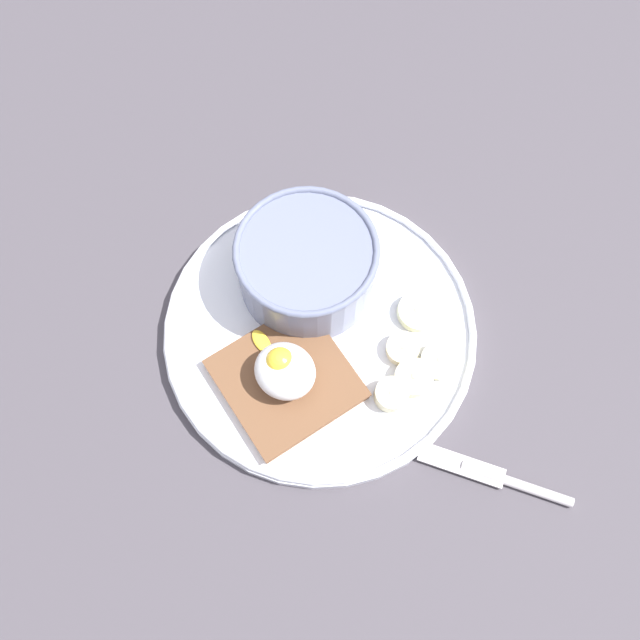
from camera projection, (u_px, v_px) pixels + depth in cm
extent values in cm
cube|color=#464148|center=(320.00, 337.00, 62.85)|extent=(120.00, 120.00, 2.00)
cylinder|color=white|center=(320.00, 331.00, 61.47)|extent=(26.86, 26.86, 1.00)
torus|color=white|center=(320.00, 328.00, 60.73)|extent=(26.66, 26.66, 0.60)
cylinder|color=slate|center=(307.00, 265.00, 60.25)|extent=(11.87, 11.87, 5.56)
torus|color=slate|center=(306.00, 250.00, 57.68)|extent=(12.07, 12.07, 0.60)
cylinder|color=white|center=(307.00, 267.00, 60.47)|extent=(10.47, 10.47, 4.69)
ellipsoid|color=white|center=(307.00, 255.00, 58.49)|extent=(9.95, 9.95, 1.20)
ellipsoid|color=tan|center=(291.00, 234.00, 58.92)|extent=(1.44, 1.10, 0.55)
ellipsoid|color=#8A7250|center=(293.00, 264.00, 57.84)|extent=(1.47, 1.03, 0.59)
ellipsoid|color=#C7B592|center=(290.00, 238.00, 58.66)|extent=(1.70, 2.00, 0.73)
ellipsoid|color=tan|center=(303.00, 242.00, 58.66)|extent=(1.40, 1.25, 0.51)
ellipsoid|color=#8E6149|center=(349.00, 253.00, 58.24)|extent=(1.23, 0.83, 0.51)
ellipsoid|color=beige|center=(295.00, 234.00, 58.89)|extent=(1.58, 1.47, 0.57)
ellipsoid|color=tan|center=(307.00, 290.00, 56.87)|extent=(1.85, 1.75, 0.67)
cube|color=brown|center=(286.00, 378.00, 58.35)|extent=(12.98, 12.98, 0.30)
cube|color=#92613F|center=(286.00, 380.00, 58.72)|extent=(12.73, 12.73, 1.02)
ellipsoid|color=white|center=(285.00, 371.00, 56.68)|extent=(5.08, 4.66, 3.41)
sphere|color=yellow|center=(281.00, 363.00, 56.06)|extent=(2.46, 2.46, 2.46)
ellipsoid|color=yellow|center=(262.00, 342.00, 59.26)|extent=(2.64, 1.93, 0.36)
cylinder|color=beige|center=(403.00, 349.00, 59.65)|extent=(3.39, 3.44, 1.34)
cylinder|color=tan|center=(403.00, 346.00, 59.12)|extent=(0.61, 0.61, 0.15)
cylinder|color=beige|center=(417.00, 312.00, 61.07)|extent=(3.86, 3.79, 1.23)
cylinder|color=#B6B88C|center=(418.00, 310.00, 60.69)|extent=(0.69, 0.68, 0.20)
cylinder|color=beige|center=(414.00, 378.00, 58.65)|extent=(3.43, 3.49, 1.37)
cylinder|color=tan|center=(415.00, 376.00, 58.11)|extent=(0.62, 0.62, 0.16)
cylinder|color=beige|center=(391.00, 394.00, 57.99)|extent=(3.10, 3.02, 1.57)
cylinder|color=#B5AE89|center=(392.00, 392.00, 57.34)|extent=(0.55, 0.54, 0.15)
cylinder|color=beige|center=(440.00, 361.00, 59.29)|extent=(4.05, 4.11, 1.40)
cylinder|color=#B6B38A|center=(440.00, 359.00, 58.91)|extent=(0.73, 0.74, 0.22)
cylinder|color=silver|center=(517.00, 484.00, 56.54)|extent=(8.89, 3.41, 0.80)
cube|color=silver|center=(461.00, 465.00, 57.12)|extent=(7.16, 3.58, 0.30)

